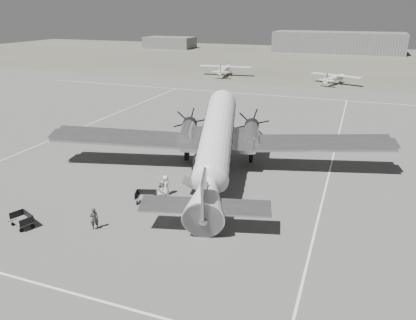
% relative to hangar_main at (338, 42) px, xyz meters
% --- Properties ---
extents(ground, '(260.00, 260.00, 0.00)m').
position_rel_hangar_main_xyz_m(ground, '(-5.00, -120.00, -3.30)').
color(ground, '#60605E').
rests_on(ground, ground).
extents(taxi_line_near, '(60.00, 0.15, 0.01)m').
position_rel_hangar_main_xyz_m(taxi_line_near, '(-5.00, -134.00, -3.29)').
color(taxi_line_near, silver).
rests_on(taxi_line_near, ground).
extents(taxi_line_right, '(0.15, 80.00, 0.01)m').
position_rel_hangar_main_xyz_m(taxi_line_right, '(7.00, -120.00, -3.29)').
color(taxi_line_right, silver).
rests_on(taxi_line_right, ground).
extents(taxi_line_left, '(0.15, 60.00, 0.01)m').
position_rel_hangar_main_xyz_m(taxi_line_left, '(-23.00, -110.00, -3.29)').
color(taxi_line_left, silver).
rests_on(taxi_line_left, ground).
extents(taxi_line_horizon, '(90.00, 0.15, 0.01)m').
position_rel_hangar_main_xyz_m(taxi_line_horizon, '(-5.00, -80.00, -3.29)').
color(taxi_line_horizon, silver).
rests_on(taxi_line_horizon, ground).
extents(grass_infield, '(260.00, 90.00, 0.01)m').
position_rel_hangar_main_xyz_m(grass_infield, '(-5.00, -25.00, -3.30)').
color(grass_infield, '#5E5C4F').
rests_on(grass_infield, ground).
extents(hangar_main, '(42.00, 14.00, 6.60)m').
position_rel_hangar_main_xyz_m(hangar_main, '(0.00, 0.00, 0.00)').
color(hangar_main, slate).
rests_on(hangar_main, ground).
extents(shed_secondary, '(18.00, 10.00, 4.00)m').
position_rel_hangar_main_xyz_m(shed_secondary, '(-60.00, -5.00, -1.30)').
color(shed_secondary, '#5C5C5C').
rests_on(shed_secondary, ground).
extents(dc3_airliner, '(35.83, 29.05, 5.96)m').
position_rel_hangar_main_xyz_m(dc3_airliner, '(-2.24, -116.68, -0.32)').
color(dc3_airliner, '#B4B4B6').
rests_on(dc3_airliner, ground).
extents(light_plane_left, '(12.34, 10.36, 2.40)m').
position_rel_hangar_main_xyz_m(light_plane_left, '(-19.34, -62.42, -2.10)').
color(light_plane_left, silver).
rests_on(light_plane_left, ground).
extents(light_plane_right, '(12.30, 11.20, 2.09)m').
position_rel_hangar_main_xyz_m(light_plane_right, '(4.02, -65.24, -2.26)').
color(light_plane_right, silver).
rests_on(light_plane_right, ground).
extents(baggage_cart_near, '(1.87, 1.56, 0.90)m').
position_rel_hangar_main_xyz_m(baggage_cart_near, '(-5.47, -123.42, -2.85)').
color(baggage_cart_near, '#5C5C5C').
rests_on(baggage_cart_near, ground).
extents(baggage_cart_far, '(1.97, 1.71, 0.93)m').
position_rel_hangar_main_xyz_m(baggage_cart_far, '(-11.46, -129.54, -2.83)').
color(baggage_cart_far, '#5C5C5C').
rests_on(baggage_cart_far, ground).
extents(ground_crew, '(0.65, 0.65, 1.53)m').
position_rel_hangar_main_xyz_m(ground_crew, '(-6.76, -128.06, -2.53)').
color(ground_crew, '#2F2F2F').
rests_on(ground_crew, ground).
extents(ramp_agent, '(0.92, 1.07, 1.91)m').
position_rel_hangar_main_xyz_m(ramp_agent, '(-4.16, -123.14, -2.35)').
color(ramp_agent, '#BCBCBA').
rests_on(ramp_agent, ground).
extents(passenger, '(0.76, 0.92, 1.61)m').
position_rel_hangar_main_xyz_m(passenger, '(-4.67, -121.61, -2.50)').
color(passenger, silver).
rests_on(passenger, ground).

